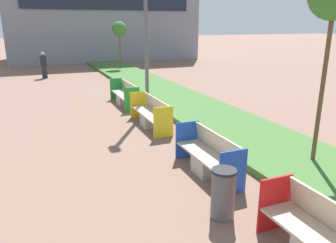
{
  "coord_description": "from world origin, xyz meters",
  "views": [
    {
      "loc": [
        -2.5,
        1.23,
        3.28
      ],
      "look_at": [
        0.9,
        9.5,
        0.6
      ],
      "focal_mm": 35.0,
      "sensor_mm": 36.0,
      "label": 1
    }
  ],
  "objects_px": {
    "bench_yellow_frame": "(151,115)",
    "street_lamp_post": "(146,10)",
    "sapling_tree_far": "(119,29)",
    "pedestrian_walking": "(44,65)",
    "bench_blue_frame": "(208,158)",
    "litter_bin": "(223,194)",
    "bench_green_frame": "(125,96)"
  },
  "relations": [
    {
      "from": "bench_green_frame",
      "to": "pedestrian_walking",
      "type": "relative_size",
      "value": 1.5
    },
    {
      "from": "sapling_tree_far",
      "to": "pedestrian_walking",
      "type": "relative_size",
      "value": 2.14
    },
    {
      "from": "bench_yellow_frame",
      "to": "pedestrian_walking",
      "type": "xyz_separation_m",
      "value": [
        -2.8,
        11.99,
        0.43
      ]
    },
    {
      "from": "litter_bin",
      "to": "pedestrian_walking",
      "type": "bearing_deg",
      "value": 97.05
    },
    {
      "from": "bench_yellow_frame",
      "to": "sapling_tree_far",
      "type": "bearing_deg",
      "value": 79.61
    },
    {
      "from": "bench_yellow_frame",
      "to": "sapling_tree_far",
      "type": "height_order",
      "value": "sapling_tree_far"
    },
    {
      "from": "bench_green_frame",
      "to": "litter_bin",
      "type": "bearing_deg",
      "value": -94.14
    },
    {
      "from": "street_lamp_post",
      "to": "litter_bin",
      "type": "bearing_deg",
      "value": -99.22
    },
    {
      "from": "bench_yellow_frame",
      "to": "street_lamp_post",
      "type": "bearing_deg",
      "value": 74.2
    },
    {
      "from": "bench_green_frame",
      "to": "litter_bin",
      "type": "height_order",
      "value": "bench_green_frame"
    },
    {
      "from": "bench_blue_frame",
      "to": "pedestrian_walking",
      "type": "relative_size",
      "value": 1.31
    },
    {
      "from": "sapling_tree_far",
      "to": "pedestrian_walking",
      "type": "xyz_separation_m",
      "value": [
        -5.3,
        -1.62,
        -2.09
      ]
    },
    {
      "from": "bench_green_frame",
      "to": "street_lamp_post",
      "type": "relative_size",
      "value": 0.36
    },
    {
      "from": "street_lamp_post",
      "to": "sapling_tree_far",
      "type": "bearing_deg",
      "value": 80.65
    },
    {
      "from": "pedestrian_walking",
      "to": "sapling_tree_far",
      "type": "bearing_deg",
      "value": 16.99
    },
    {
      "from": "bench_yellow_frame",
      "to": "litter_bin",
      "type": "bearing_deg",
      "value": -96.58
    },
    {
      "from": "bench_green_frame",
      "to": "bench_yellow_frame",
      "type": "bearing_deg",
      "value": -89.99
    },
    {
      "from": "pedestrian_walking",
      "to": "bench_blue_frame",
      "type": "bearing_deg",
      "value": -80.0
    },
    {
      "from": "street_lamp_post",
      "to": "pedestrian_walking",
      "type": "bearing_deg",
      "value": 109.1
    },
    {
      "from": "bench_yellow_frame",
      "to": "pedestrian_walking",
      "type": "relative_size",
      "value": 1.53
    },
    {
      "from": "sapling_tree_far",
      "to": "pedestrian_walking",
      "type": "distance_m",
      "value": 5.92
    },
    {
      "from": "bench_yellow_frame",
      "to": "street_lamp_post",
      "type": "height_order",
      "value": "street_lamp_post"
    },
    {
      "from": "bench_blue_frame",
      "to": "bench_yellow_frame",
      "type": "bearing_deg",
      "value": 89.94
    },
    {
      "from": "bench_blue_frame",
      "to": "street_lamp_post",
      "type": "xyz_separation_m",
      "value": [
        0.61,
        6.02,
        3.38
      ]
    },
    {
      "from": "bench_yellow_frame",
      "to": "bench_green_frame",
      "type": "distance_m",
      "value": 3.27
    },
    {
      "from": "bench_blue_frame",
      "to": "bench_green_frame",
      "type": "xyz_separation_m",
      "value": [
        0.0,
        7.15,
        0.01
      ]
    },
    {
      "from": "litter_bin",
      "to": "street_lamp_post",
      "type": "height_order",
      "value": "street_lamp_post"
    },
    {
      "from": "litter_bin",
      "to": "sapling_tree_far",
      "type": "height_order",
      "value": "sapling_tree_far"
    },
    {
      "from": "bench_green_frame",
      "to": "pedestrian_walking",
      "type": "distance_m",
      "value": 9.17
    },
    {
      "from": "litter_bin",
      "to": "pedestrian_walking",
      "type": "distance_m",
      "value": 17.65
    },
    {
      "from": "pedestrian_walking",
      "to": "bench_yellow_frame",
      "type": "bearing_deg",
      "value": -76.85
    },
    {
      "from": "sapling_tree_far",
      "to": "pedestrian_walking",
      "type": "bearing_deg",
      "value": -163.01
    }
  ]
}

